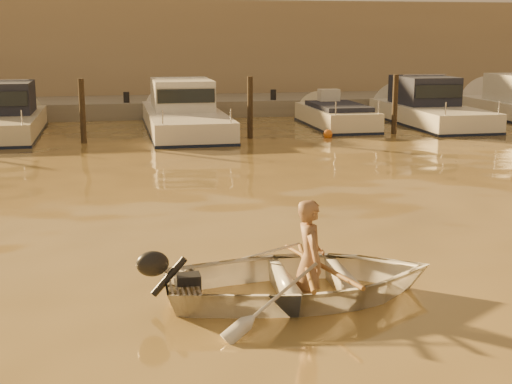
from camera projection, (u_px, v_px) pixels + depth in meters
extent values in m
plane|color=olive|center=(450.00, 275.00, 10.17)|extent=(160.00, 160.00, 0.00)
imported|color=silver|center=(302.00, 279.00, 9.25)|extent=(3.59, 2.58, 0.74)
imported|color=#8D6446|center=(310.00, 260.00, 9.21)|extent=(0.39, 0.59, 1.60)
cylinder|color=brown|center=(321.00, 265.00, 9.26)|extent=(0.47, 2.07, 0.13)
cylinder|color=brown|center=(306.00, 266.00, 9.22)|extent=(0.45, 2.08, 0.13)
cylinder|color=#2D2319|center=(83.00, 114.00, 22.09)|extent=(0.18, 0.18, 2.20)
cylinder|color=#2D2319|center=(250.00, 111.00, 23.12)|extent=(0.18, 0.18, 2.20)
cylinder|color=#2D2319|center=(395.00, 107.00, 24.10)|extent=(0.18, 0.18, 2.20)
sphere|color=#D75D19|center=(23.00, 144.00, 21.51)|extent=(0.30, 0.30, 0.30)
sphere|color=white|center=(228.00, 142.00, 21.83)|extent=(0.30, 0.30, 0.30)
sphere|color=orange|center=(328.00, 134.00, 23.52)|extent=(0.30, 0.30, 0.30)
sphere|color=white|center=(482.00, 130.00, 24.53)|extent=(0.30, 0.30, 0.30)
cube|color=gray|center=(220.00, 109.00, 30.69)|extent=(52.00, 4.00, 1.00)
cube|color=#9E8466|center=(203.00, 53.00, 35.45)|extent=(46.00, 7.00, 4.80)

